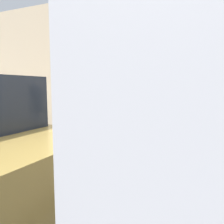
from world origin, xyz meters
The scene contains 3 objects.
sidewalk centered at (0.00, 2.20, 0.07)m, with size 24.00×2.80×0.14m.
building_facade centered at (0.00, 4.75, 2.28)m, with size 24.00×0.30×4.55m.
parking_meter centered at (-0.10, 0.97, 1.18)m, with size 0.22×0.14×1.50m.
Camera 1 is at (1.16, -1.96, 1.61)m, focal length 35.00 mm.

